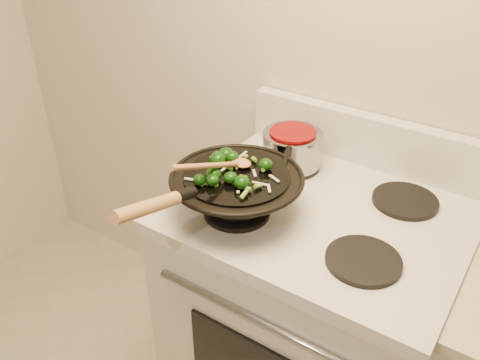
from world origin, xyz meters
The scene contains 5 objects.
stove centered at (-0.08, 1.17, 0.47)m, with size 0.78×0.67×1.08m.
wok centered at (-0.26, 1.02, 0.99)m, with size 0.35×0.58×0.22m.
stirfry centered at (-0.29, 1.02, 1.05)m, with size 0.23×0.22×0.04m.
wooden_spoon centered at (-0.29, 1.00, 1.07)m, with size 0.07×0.26×0.10m.
saucepan centered at (-0.26, 1.32, 0.99)m, with size 0.18×0.28×0.11m.
Camera 1 is at (0.36, 0.10, 1.72)m, focal length 38.00 mm.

